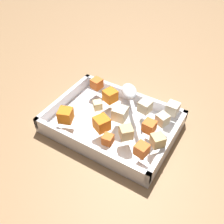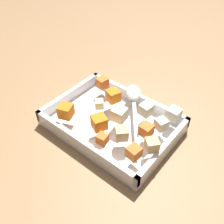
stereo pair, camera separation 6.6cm
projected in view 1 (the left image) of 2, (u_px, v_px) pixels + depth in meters
name	position (u px, v px, depth m)	size (l,w,h in m)	color
ground_plane	(106.00, 129.00, 0.69)	(4.00, 4.00, 0.00)	#936D47
baking_dish	(112.00, 124.00, 0.69)	(0.33, 0.24, 0.05)	silver
carrot_chunk_mid_right	(142.00, 149.00, 0.56)	(0.03, 0.03, 0.03)	orange
carrot_chunk_corner_se	(149.00, 126.00, 0.62)	(0.03, 0.03, 0.03)	orange
carrot_chunk_near_left	(110.00, 96.00, 0.70)	(0.03, 0.03, 0.03)	orange
carrot_chunk_under_handle	(66.00, 115.00, 0.64)	(0.03, 0.03, 0.03)	orange
carrot_chunk_back_center	(97.00, 84.00, 0.75)	(0.03, 0.03, 0.03)	orange
carrot_chunk_far_left	(108.00, 139.00, 0.59)	(0.02, 0.02, 0.02)	orange
carrot_chunk_mid_left	(102.00, 123.00, 0.62)	(0.03, 0.03, 0.03)	orange
potato_chunk_corner_nw	(158.00, 140.00, 0.58)	(0.03, 0.03, 0.03)	tan
potato_chunk_corner_sw	(120.00, 114.00, 0.65)	(0.03, 0.03, 0.03)	beige
potato_chunk_front_center	(126.00, 132.00, 0.60)	(0.03, 0.03, 0.03)	tan
potato_chunk_heap_side	(98.00, 105.00, 0.68)	(0.02, 0.02, 0.02)	#E0CC89
potato_chunk_far_right	(145.00, 106.00, 0.67)	(0.03, 0.03, 0.03)	beige
potato_chunk_heap_top	(162.00, 119.00, 0.64)	(0.03, 0.03, 0.03)	beige
parsnip_chunk_corner_ne	(173.00, 108.00, 0.66)	(0.03, 0.03, 0.03)	silver
serving_spoon	(130.00, 94.00, 0.72)	(0.16, 0.20, 0.02)	silver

